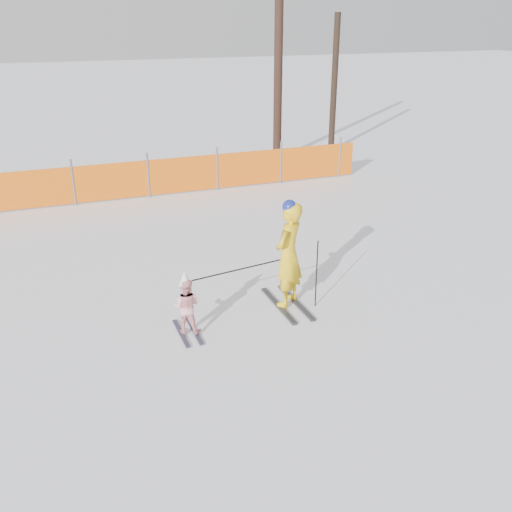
% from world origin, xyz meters
% --- Properties ---
extents(ground, '(120.00, 120.00, 0.00)m').
position_xyz_m(ground, '(0.00, 0.00, 0.00)').
color(ground, white).
rests_on(ground, ground).
extents(adult, '(0.80, 1.40, 1.94)m').
position_xyz_m(adult, '(0.56, 0.43, 0.97)').
color(adult, black).
rests_on(adult, ground).
extents(child, '(0.56, 0.90, 1.10)m').
position_xyz_m(child, '(-1.32, 0.14, 0.50)').
color(child, black).
rests_on(child, ground).
extents(ski_poles, '(2.23, 0.28, 1.23)m').
position_xyz_m(ski_poles, '(0.21, 0.26, 0.78)').
color(ski_poles, black).
rests_on(ski_poles, ground).
extents(safety_fence, '(14.47, 0.06, 1.25)m').
position_xyz_m(safety_fence, '(-1.19, 7.72, 0.56)').
color(safety_fence, '#595960').
rests_on(safety_fence, ground).
extents(tree_trunks, '(2.71, 0.85, 6.87)m').
position_xyz_m(tree_trunks, '(5.42, 10.68, 3.12)').
color(tree_trunks, black).
rests_on(tree_trunks, ground).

